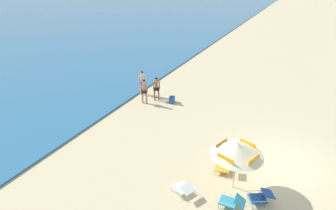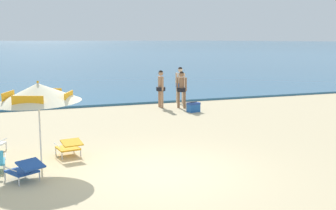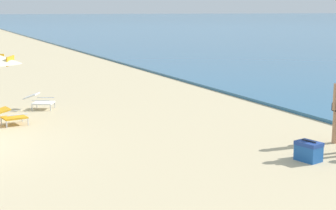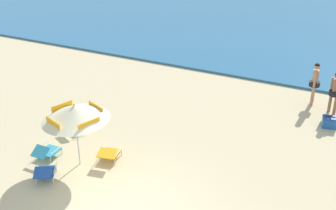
{
  "view_description": "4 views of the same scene",
  "coord_description": "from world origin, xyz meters",
  "px_view_note": "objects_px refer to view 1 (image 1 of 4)",
  "views": [
    {
      "loc": [
        -11.42,
        0.33,
        7.54
      ],
      "look_at": [
        0.92,
        6.03,
        1.35
      ],
      "focal_mm": 29.43,
      "sensor_mm": 36.0,
      "label": 1
    },
    {
      "loc": [
        -3.17,
        -8.77,
        3.03
      ],
      "look_at": [
        2.16,
        5.1,
        0.71
      ],
      "focal_mm": 45.18,
      "sensor_mm": 36.0,
      "label": 2
    },
    {
      "loc": [
        11.93,
        0.52,
        3.02
      ],
      "look_at": [
        0.44,
        5.75,
        0.64
      ],
      "focal_mm": 53.96,
      "sensor_mm": 36.0,
      "label": 3
    },
    {
      "loc": [
        5.03,
        -8.03,
        8.09
      ],
      "look_at": [
        -0.78,
        4.35,
        1.13
      ],
      "focal_mm": 49.7,
      "sensor_mm": 36.0,
      "label": 4
    }
  ],
  "objects_px": {
    "beach_umbrella_striped_main": "(237,149)",
    "person_wading_in": "(142,81)",
    "lounge_chair_spare_folded": "(232,201)",
    "lounge_chair_under_umbrella": "(225,167)",
    "lounge_chair_beside_umbrella": "(183,188)",
    "person_standing_near_shore": "(156,87)",
    "lounge_chair_facing_sea": "(261,197)",
    "person_standing_beside": "(144,90)",
    "cooler_box": "(172,100)"
  },
  "relations": [
    {
      "from": "lounge_chair_beside_umbrella",
      "to": "cooler_box",
      "type": "distance_m",
      "value": 8.75
    },
    {
      "from": "beach_umbrella_striped_main",
      "to": "person_standing_beside",
      "type": "bearing_deg",
      "value": 51.6
    },
    {
      "from": "lounge_chair_facing_sea",
      "to": "person_standing_near_shore",
      "type": "xyz_separation_m",
      "value": [
        6.94,
        7.85,
        0.67
      ]
    },
    {
      "from": "lounge_chair_beside_umbrella",
      "to": "cooler_box",
      "type": "height_order",
      "value": "lounge_chair_beside_umbrella"
    },
    {
      "from": "person_standing_beside",
      "to": "person_standing_near_shore",
      "type": "bearing_deg",
      "value": -32.27
    },
    {
      "from": "cooler_box",
      "to": "lounge_chair_facing_sea",
      "type": "bearing_deg",
      "value": -136.21
    },
    {
      "from": "lounge_chair_beside_umbrella",
      "to": "lounge_chair_facing_sea",
      "type": "xyz_separation_m",
      "value": [
        0.78,
        -2.76,
        0.0
      ]
    },
    {
      "from": "beach_umbrella_striped_main",
      "to": "cooler_box",
      "type": "xyz_separation_m",
      "value": [
        6.6,
        5.61,
        -1.57
      ]
    },
    {
      "from": "lounge_chair_beside_umbrella",
      "to": "person_standing_near_shore",
      "type": "xyz_separation_m",
      "value": [
        7.73,
        5.08,
        0.67
      ]
    },
    {
      "from": "lounge_chair_under_umbrella",
      "to": "lounge_chair_spare_folded",
      "type": "bearing_deg",
      "value": -158.75
    },
    {
      "from": "lounge_chair_under_umbrella",
      "to": "beach_umbrella_striped_main",
      "type": "bearing_deg",
      "value": -145.51
    },
    {
      "from": "beach_umbrella_striped_main",
      "to": "cooler_box",
      "type": "distance_m",
      "value": 8.8
    },
    {
      "from": "beach_umbrella_striped_main",
      "to": "lounge_chair_beside_umbrella",
      "type": "height_order",
      "value": "beach_umbrella_striped_main"
    },
    {
      "from": "cooler_box",
      "to": "beach_umbrella_striped_main",
      "type": "bearing_deg",
      "value": -139.65
    },
    {
      "from": "lounge_chair_under_umbrella",
      "to": "lounge_chair_facing_sea",
      "type": "bearing_deg",
      "value": -125.46
    },
    {
      "from": "lounge_chair_spare_folded",
      "to": "person_standing_near_shore",
      "type": "bearing_deg",
      "value": 42.29
    },
    {
      "from": "lounge_chair_beside_umbrella",
      "to": "lounge_chair_facing_sea",
      "type": "relative_size",
      "value": 1.0
    },
    {
      "from": "lounge_chair_facing_sea",
      "to": "beach_umbrella_striped_main",
      "type": "bearing_deg",
      "value": 69.49
    },
    {
      "from": "lounge_chair_facing_sea",
      "to": "cooler_box",
      "type": "xyz_separation_m",
      "value": [
        7.02,
        6.73,
        -0.08
      ]
    },
    {
      "from": "person_wading_in",
      "to": "lounge_chair_facing_sea",
      "type": "bearing_deg",
      "value": -128.93
    },
    {
      "from": "beach_umbrella_striped_main",
      "to": "person_standing_near_shore",
      "type": "distance_m",
      "value": 9.4
    },
    {
      "from": "lounge_chair_under_umbrella",
      "to": "lounge_chair_spare_folded",
      "type": "height_order",
      "value": "lounge_chair_spare_folded"
    },
    {
      "from": "lounge_chair_facing_sea",
      "to": "person_standing_beside",
      "type": "relative_size",
      "value": 0.6
    },
    {
      "from": "beach_umbrella_striped_main",
      "to": "lounge_chair_beside_umbrella",
      "type": "xyz_separation_m",
      "value": [
        -1.2,
        1.64,
        -1.5
      ]
    },
    {
      "from": "beach_umbrella_striped_main",
      "to": "cooler_box",
      "type": "relative_size",
      "value": 4.92
    },
    {
      "from": "lounge_chair_facing_sea",
      "to": "cooler_box",
      "type": "distance_m",
      "value": 9.73
    },
    {
      "from": "lounge_chair_beside_umbrella",
      "to": "person_wading_in",
      "type": "height_order",
      "value": "person_wading_in"
    },
    {
      "from": "lounge_chair_beside_umbrella",
      "to": "lounge_chair_under_umbrella",
      "type": "bearing_deg",
      "value": -30.14
    },
    {
      "from": "beach_umbrella_striped_main",
      "to": "person_wading_in",
      "type": "bearing_deg",
      "value": 49.04
    },
    {
      "from": "lounge_chair_beside_umbrella",
      "to": "person_standing_near_shore",
      "type": "height_order",
      "value": "person_standing_near_shore"
    },
    {
      "from": "lounge_chair_under_umbrella",
      "to": "person_standing_beside",
      "type": "relative_size",
      "value": 0.56
    },
    {
      "from": "person_standing_near_shore",
      "to": "person_standing_beside",
      "type": "relative_size",
      "value": 0.98
    },
    {
      "from": "person_wading_in",
      "to": "person_standing_beside",
      "type": "bearing_deg",
      "value": -146.16
    },
    {
      "from": "lounge_chair_under_umbrella",
      "to": "lounge_chair_spare_folded",
      "type": "distance_m",
      "value": 1.97
    },
    {
      "from": "person_standing_near_shore",
      "to": "person_wading_in",
      "type": "xyz_separation_m",
      "value": [
        0.51,
        1.38,
        0.05
      ]
    },
    {
      "from": "person_standing_beside",
      "to": "cooler_box",
      "type": "bearing_deg",
      "value": -61.67
    },
    {
      "from": "lounge_chair_spare_folded",
      "to": "cooler_box",
      "type": "relative_size",
      "value": 1.62
    },
    {
      "from": "beach_umbrella_striped_main",
      "to": "lounge_chair_under_umbrella",
      "type": "relative_size",
      "value": 2.97
    },
    {
      "from": "lounge_chair_spare_folded",
      "to": "person_standing_near_shore",
      "type": "xyz_separation_m",
      "value": [
        7.61,
        6.93,
        0.68
      ]
    },
    {
      "from": "lounge_chair_facing_sea",
      "to": "person_wading_in",
      "type": "height_order",
      "value": "person_wading_in"
    },
    {
      "from": "lounge_chair_facing_sea",
      "to": "lounge_chair_spare_folded",
      "type": "height_order",
      "value": "lounge_chair_spare_folded"
    },
    {
      "from": "lounge_chair_spare_folded",
      "to": "person_wading_in",
      "type": "height_order",
      "value": "person_wading_in"
    },
    {
      "from": "person_standing_beside",
      "to": "beach_umbrella_striped_main",
      "type": "bearing_deg",
      "value": -128.4
    },
    {
      "from": "beach_umbrella_striped_main",
      "to": "lounge_chair_under_umbrella",
      "type": "xyz_separation_m",
      "value": [
        0.74,
        0.51,
        -1.5
      ]
    },
    {
      "from": "lounge_chair_under_umbrella",
      "to": "cooler_box",
      "type": "distance_m",
      "value": 7.76
    },
    {
      "from": "lounge_chair_beside_umbrella",
      "to": "beach_umbrella_striped_main",
      "type": "bearing_deg",
      "value": -53.77
    },
    {
      "from": "lounge_chair_facing_sea",
      "to": "person_standing_near_shore",
      "type": "bearing_deg",
      "value": 48.49
    },
    {
      "from": "lounge_chair_spare_folded",
      "to": "person_wading_in",
      "type": "bearing_deg",
      "value": 45.63
    },
    {
      "from": "lounge_chair_spare_folded",
      "to": "person_wading_in",
      "type": "relative_size",
      "value": 0.52
    },
    {
      "from": "lounge_chair_beside_umbrella",
      "to": "lounge_chair_facing_sea",
      "type": "bearing_deg",
      "value": -74.2
    }
  ]
}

